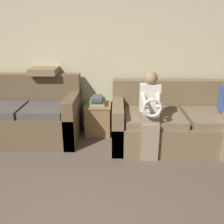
% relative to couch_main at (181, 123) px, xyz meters
% --- Properties ---
extents(wall_back, '(6.65, 0.06, 2.55)m').
position_rel_couch_main_xyz_m(wall_back, '(-1.35, 0.58, 0.96)').
color(wall_back, beige).
rests_on(wall_back, ground_plane).
extents(couch_main, '(2.09, 0.99, 0.90)m').
position_rel_couch_main_xyz_m(couch_main, '(0.00, 0.00, 0.00)').
color(couch_main, brown).
rests_on(couch_main, ground_plane).
extents(couch_side, '(1.61, 0.87, 0.98)m').
position_rel_couch_main_xyz_m(couch_side, '(-2.38, 0.10, 0.04)').
color(couch_side, brown).
rests_on(couch_side, ground_plane).
extents(child_left_seated, '(0.27, 0.38, 1.16)m').
position_rel_couch_main_xyz_m(child_left_seated, '(-0.54, -0.42, 0.33)').
color(child_left_seated, gray).
rests_on(child_left_seated, ground_plane).
extents(side_shelf, '(0.42, 0.46, 0.50)m').
position_rel_couch_main_xyz_m(side_shelf, '(-1.28, 0.30, -0.05)').
color(side_shelf, olive).
rests_on(side_shelf, ground_plane).
extents(book_stack, '(0.24, 0.33, 0.14)m').
position_rel_couch_main_xyz_m(book_stack, '(-1.29, 0.31, 0.25)').
color(book_stack, gray).
rests_on(book_stack, side_shelf).
extents(throw_pillow, '(0.42, 0.42, 0.10)m').
position_rel_couch_main_xyz_m(throw_pillow, '(-2.13, 0.39, 0.72)').
color(throw_pillow, '#846B4C').
rests_on(throw_pillow, couch_side).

